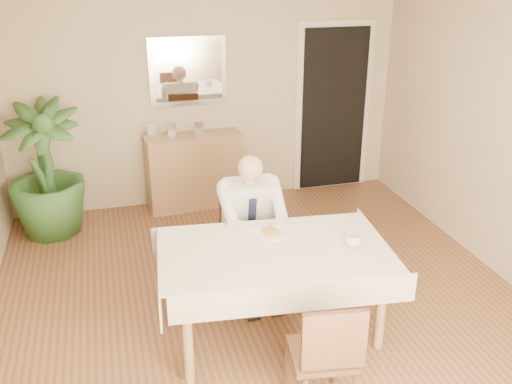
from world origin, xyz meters
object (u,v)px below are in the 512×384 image
object	(u,v)px
dining_table	(274,259)
sideboard	(195,171)
chair_near	(326,353)
seated_man	(253,222)
coffee_mug	(353,241)
chair_far	(245,227)
potted_palm	(45,170)

from	to	relation	value
dining_table	sideboard	distance (m)	2.61
dining_table	chair_near	xyz separation A→B (m)	(0.07, -0.88, -0.20)
seated_man	coffee_mug	xyz separation A→B (m)	(0.57, -0.71, 0.11)
dining_table	chair_near	bearing A→B (deg)	-79.58
coffee_mug	sideboard	xyz separation A→B (m)	(-0.74, 2.71, -0.37)
chair_near	sideboard	distance (m)	3.48
seated_man	chair_near	bearing A→B (deg)	-87.09
dining_table	seated_man	distance (m)	0.59
seated_man	dining_table	bearing A→B (deg)	-90.00
chair_far	potted_palm	xyz separation A→B (m)	(-1.76, 1.41, 0.20)
sideboard	potted_palm	bearing A→B (deg)	-173.95
chair_far	seated_man	xyz separation A→B (m)	(0.00, -0.29, 0.18)
chair_near	seated_man	xyz separation A→B (m)	(-0.07, 1.47, 0.22)
chair_far	seated_man	bearing A→B (deg)	-97.67
chair_near	dining_table	bearing A→B (deg)	103.08
chair_near	seated_man	size ratio (longest dim) A/B	0.68
chair_near	seated_man	world-z (taller)	seated_man
chair_far	coffee_mug	xyz separation A→B (m)	(0.57, -1.00, 0.29)
chair_near	coffee_mug	world-z (taller)	coffee_mug
chair_far	coffee_mug	bearing A→B (deg)	-67.71
chair_near	potted_palm	size ratio (longest dim) A/B	0.59
potted_palm	chair_far	bearing A→B (deg)	-38.84
dining_table	potted_palm	size ratio (longest dim) A/B	1.28
chair_far	potted_palm	world-z (taller)	potted_palm
seated_man	potted_palm	distance (m)	2.45
coffee_mug	sideboard	bearing A→B (deg)	105.37
seated_man	sideboard	world-z (taller)	seated_man
seated_man	potted_palm	xyz separation A→B (m)	(-1.76, 1.70, 0.02)
dining_table	potted_palm	distance (m)	2.89
chair_far	sideboard	size ratio (longest dim) A/B	0.84
coffee_mug	chair_near	bearing A→B (deg)	-123.17
chair_far	coffee_mug	size ratio (longest dim) A/B	7.69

